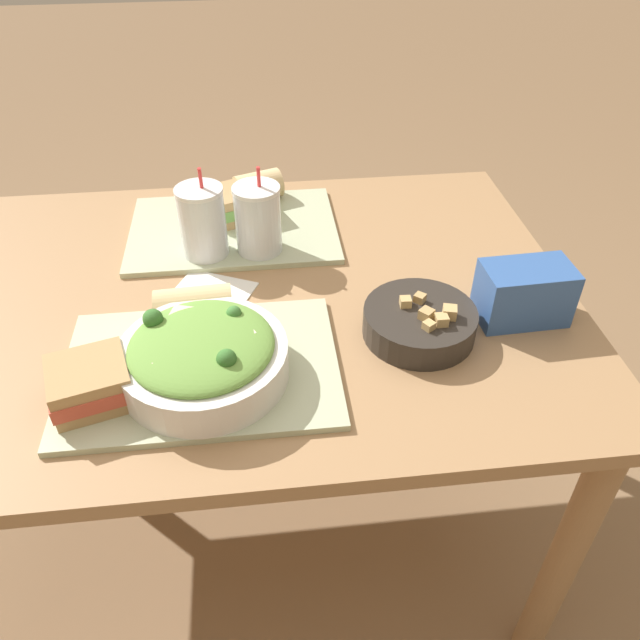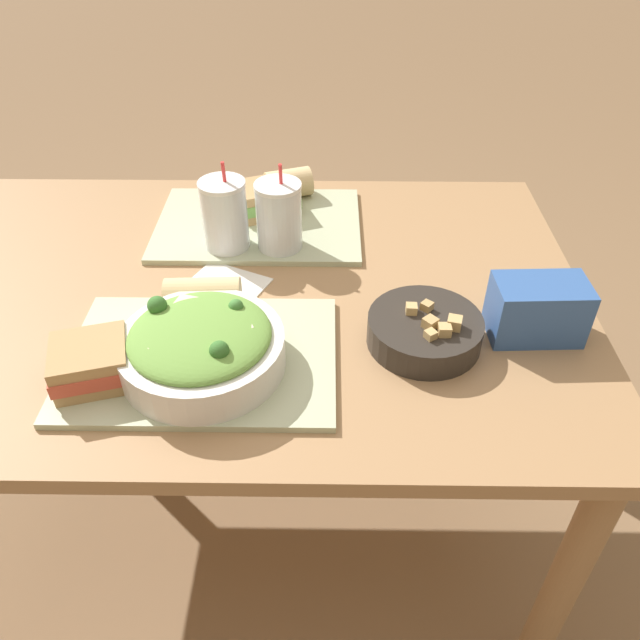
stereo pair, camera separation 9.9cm
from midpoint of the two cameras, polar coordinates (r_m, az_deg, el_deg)
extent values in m
plane|color=#846647|center=(1.73, -8.57, -17.55)|extent=(12.00, 12.00, 0.00)
cube|color=#A37A51|center=(1.21, -11.74, 1.63)|extent=(1.34, 0.90, 0.03)
cylinder|color=#A37A51|center=(1.31, 19.32, -20.01)|extent=(0.06, 0.06, 0.70)
cylinder|color=#A37A51|center=(1.88, -28.48, -1.52)|extent=(0.06, 0.06, 0.70)
cylinder|color=#A37A51|center=(1.79, 10.21, 1.23)|extent=(0.06, 0.06, 0.70)
cube|color=#B2BC99|center=(1.04, -13.50, -4.39)|extent=(0.44, 0.31, 0.01)
cube|color=#B2BC99|center=(1.38, -9.99, 8.12)|extent=(0.44, 0.31, 0.01)
cylinder|color=white|center=(0.99, -13.40, -3.84)|extent=(0.26, 0.26, 0.06)
ellipsoid|color=#6B9E42|center=(0.97, -13.69, -2.40)|extent=(0.22, 0.22, 0.04)
sphere|color=#38702D|center=(1.01, -17.77, 0.00)|extent=(0.03, 0.03, 0.03)
sphere|color=#427F38|center=(1.00, -10.70, 0.50)|extent=(0.02, 0.02, 0.02)
sphere|color=#38702D|center=(0.92, -11.63, -3.64)|extent=(0.03, 0.03, 0.03)
cube|color=beige|center=(0.97, -10.21, -1.25)|extent=(0.05, 0.05, 0.01)
cube|color=beige|center=(0.95, -16.07, -3.54)|extent=(0.06, 0.05, 0.01)
cube|color=beige|center=(1.02, -15.23, 0.01)|extent=(0.06, 0.06, 0.01)
cylinder|color=#2D2823|center=(1.07, 6.48, -0.32)|extent=(0.19, 0.19, 0.05)
cylinder|color=brown|center=(1.06, 6.55, 0.48)|extent=(0.17, 0.17, 0.01)
cube|color=tan|center=(1.07, 6.52, 1.84)|extent=(0.02, 0.02, 0.02)
cube|color=tan|center=(1.03, 8.36, -0.18)|extent=(0.02, 0.02, 0.02)
cube|color=tan|center=(1.05, 9.13, 0.52)|extent=(0.03, 0.03, 0.02)
cube|color=tan|center=(1.04, 7.02, 0.35)|extent=(0.03, 0.03, 0.02)
cube|color=tan|center=(1.06, 5.19, 1.49)|extent=(0.02, 0.02, 0.02)
cube|color=tan|center=(1.02, 7.19, -0.69)|extent=(0.02, 0.02, 0.02)
cube|color=tan|center=(1.02, -22.68, -6.35)|extent=(0.14, 0.13, 0.02)
cube|color=#C64C38|center=(1.01, -22.98, -5.46)|extent=(0.14, 0.14, 0.02)
cube|color=tan|center=(0.99, -23.29, -4.55)|extent=(0.14, 0.13, 0.02)
cylinder|color=#DBBC84|center=(1.10, -13.99, 1.20)|extent=(0.13, 0.07, 0.07)
cylinder|color=beige|center=(1.10, -10.77, 1.55)|extent=(0.01, 0.06, 0.06)
cube|color=tan|center=(1.41, -9.34, 9.72)|extent=(0.15, 0.14, 0.02)
cube|color=#6B9E47|center=(1.40, -9.43, 10.50)|extent=(0.16, 0.14, 0.02)
cube|color=tan|center=(1.39, -9.53, 11.30)|extent=(0.15, 0.14, 0.02)
cylinder|color=#DBBC84|center=(1.46, -7.66, 11.95)|extent=(0.12, 0.10, 0.07)
cylinder|color=beige|center=(1.48, -5.86, 12.38)|extent=(0.03, 0.06, 0.06)
cylinder|color=silver|center=(1.27, -12.91, 8.53)|extent=(0.09, 0.09, 0.13)
cylinder|color=black|center=(1.27, -12.86, 8.22)|extent=(0.08, 0.08, 0.11)
cylinder|color=white|center=(1.23, -13.39, 11.39)|extent=(0.09, 0.09, 0.01)
cylinder|color=red|center=(1.22, -13.21, 12.30)|extent=(0.01, 0.01, 0.05)
cylinder|color=silver|center=(1.26, -7.96, 8.88)|extent=(0.09, 0.09, 0.13)
cylinder|color=maroon|center=(1.26, -7.93, 8.58)|extent=(0.08, 0.08, 0.11)
cylinder|color=white|center=(1.22, -8.25, 11.70)|extent=(0.09, 0.09, 0.01)
cylinder|color=red|center=(1.22, -8.01, 12.61)|extent=(0.01, 0.01, 0.05)
cube|color=#335BA3|center=(1.13, 15.81, 2.29)|extent=(0.16, 0.10, 0.10)
cube|color=white|center=(1.21, -12.07, 2.53)|extent=(0.17, 0.15, 0.00)
camera|label=1|loc=(0.05, -92.86, -2.31)|focal=35.00mm
camera|label=2|loc=(0.05, 87.14, 2.31)|focal=35.00mm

